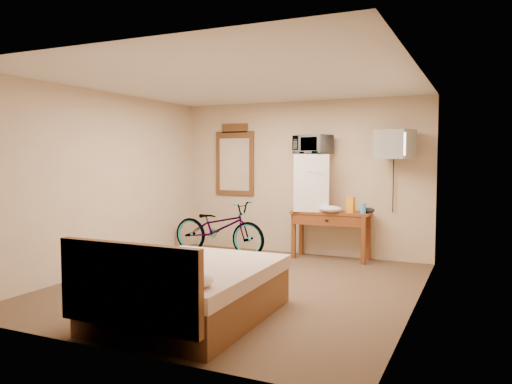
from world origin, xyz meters
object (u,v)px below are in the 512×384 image
desk (330,220)px  bed (187,290)px  mini_fridge (312,182)px  bicycle (219,227)px  blue_cup (363,208)px  wall_mirror (235,161)px  crt_television (395,145)px  microwave (313,145)px

desk → bed: 3.43m
mini_fridge → bicycle: bearing=-164.8°
blue_cup → wall_mirror: 2.44m
blue_cup → bed: blue_cup is taller
crt_television → bed: (-1.40, -3.40, -1.48)m
microwave → crt_television: (1.27, -0.05, -0.01)m
mini_fridge → bed: mini_fridge is taller
microwave → bed: (-0.13, -3.45, -1.49)m
wall_mirror → crt_television: bearing=-5.2°
mini_fridge → wall_mirror: wall_mirror is taller
blue_cup → bicycle: 2.35m
desk → blue_cup: size_ratio=7.97×
desk → microwave: bearing=168.8°
microwave → wall_mirror: size_ratio=0.44×
microwave → blue_cup: bearing=10.0°
mini_fridge → bed: (-0.13, -3.45, -0.90)m
crt_television → wall_mirror: bearing=174.8°
mini_fridge → bicycle: mini_fridge is taller
blue_cup → bicycle: blue_cup is taller
wall_mirror → desk: bearing=-8.5°
mini_fridge → microwave: size_ratio=1.62×
crt_television → bed: bearing=-112.4°
microwave → blue_cup: (0.84, -0.12, -0.96)m
crt_television → wall_mirror: size_ratio=0.53×
mini_fridge → wall_mirror: (-1.48, 0.21, 0.34)m
mini_fridge → wall_mirror: size_ratio=0.72×
microwave → blue_cup: 1.28m
bed → bicycle: bearing=113.6°
mini_fridge → wall_mirror: 1.53m
blue_cup → wall_mirror: wall_mirror is taller
desk → bicycle: (-1.78, -0.34, -0.18)m
crt_television → blue_cup: bearing=-169.7°
mini_fridge → bicycle: 1.70m
desk → blue_cup: 0.56m
blue_cup → bicycle: bearing=-173.2°
microwave → wall_mirror: 1.52m
bicycle → microwave: bearing=-72.5°
crt_television → bicycle: 3.06m
microwave → bed: size_ratio=0.28×
bicycle → mini_fridge: bearing=-72.5°
crt_television → bicycle: (-2.74, -0.35, -1.33)m
microwave → bicycle: 2.03m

